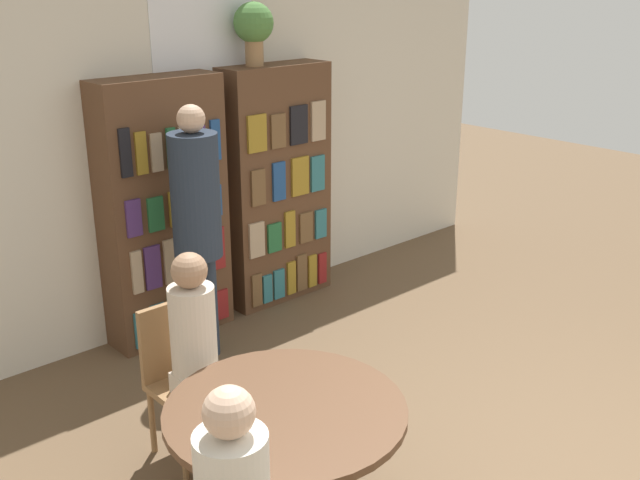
{
  "coord_description": "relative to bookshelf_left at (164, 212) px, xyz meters",
  "views": [
    {
      "loc": [
        -3.22,
        -1.42,
        2.65
      ],
      "look_at": [
        -0.22,
        1.87,
        1.05
      ],
      "focal_mm": 42.0,
      "sensor_mm": 36.0,
      "label": 1
    }
  ],
  "objects": [
    {
      "name": "seated_reader_left",
      "position": [
        -0.74,
        -1.54,
        -0.26
      ],
      "size": [
        0.25,
        0.37,
        1.27
      ],
      "rotation": [
        0.0,
        0.0,
        -3.14
      ],
      "color": "beige",
      "rests_on": "ground_plane"
    },
    {
      "name": "bookshelf_right",
      "position": [
        1.07,
        -0.0,
        0.0
      ],
      "size": [
        0.95,
        0.34,
        1.97
      ],
      "color": "brown",
      "rests_on": "ground_plane"
    },
    {
      "name": "chair_left_side",
      "position": [
        -0.74,
        -1.36,
        -0.48
      ],
      "size": [
        0.4,
        0.4,
        0.9
      ],
      "rotation": [
        0.0,
        0.0,
        -3.14
      ],
      "color": "olive",
      "rests_on": "ground_plane"
    },
    {
      "name": "flower_vase",
      "position": [
        0.88,
        0.0,
        1.28
      ],
      "size": [
        0.31,
        0.31,
        0.47
      ],
      "color": "#997047",
      "rests_on": "bookshelf_right"
    },
    {
      "name": "wall_back",
      "position": [
        0.53,
        0.19,
        0.53
      ],
      "size": [
        6.4,
        0.07,
        3.0
      ],
      "color": "beige",
      "rests_on": "ground_plane"
    },
    {
      "name": "librarian_standing",
      "position": [
        -0.04,
        -0.5,
        0.17
      ],
      "size": [
        0.34,
        0.61,
        1.84
      ],
      "color": "#232D3D",
      "rests_on": "ground_plane"
    },
    {
      "name": "bookshelf_left",
      "position": [
        0.0,
        0.0,
        0.0
      ],
      "size": [
        0.95,
        0.34,
        1.97
      ],
      "color": "brown",
      "rests_on": "ground_plane"
    },
    {
      "name": "reading_table",
      "position": [
        -0.74,
        -2.28,
        -0.4
      ],
      "size": [
        1.17,
        1.17,
        0.7
      ],
      "color": "brown",
      "rests_on": "ground_plane"
    }
  ]
}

